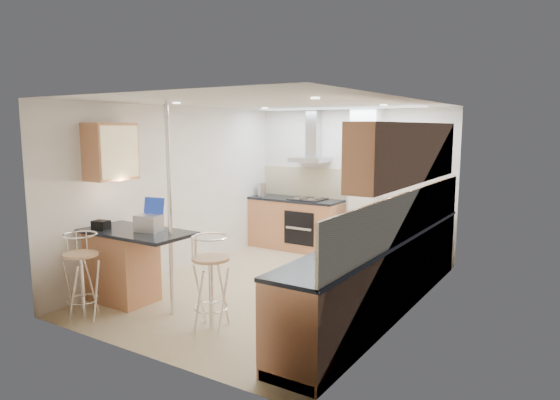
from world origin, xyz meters
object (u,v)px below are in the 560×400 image
Objects in this scene: bar_stool_near at (82,276)px; bread_bin at (349,238)px; microwave at (389,220)px; laptop at (149,223)px; bar_stool_end at (211,282)px.

bread_bin reaches higher than bar_stool_near.
bar_stool_near is at bearing -136.77° from bread_bin.
bread_bin is (2.69, 1.36, 0.51)m from bar_stool_near.
microwave reaches higher than laptop.
bar_stool_near is at bearing 107.07° from microwave.
bar_stool_near is 0.96× the size of bar_stool_end.
laptop is 0.28× the size of bar_stool_end.
bar_stool_end is at bearing 119.62° from microwave.
laptop is 0.95m from bar_stool_near.
laptop is 0.29× the size of bar_stool_near.
bar_stool_end is at bearing -131.18° from bread_bin.
microwave is 0.95m from bread_bin.
laptop is 0.85× the size of bread_bin.
microwave is at bearing 12.96° from bar_stool_end.
microwave is at bearing 100.18° from bread_bin.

